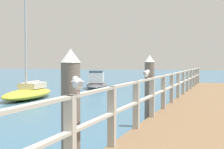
# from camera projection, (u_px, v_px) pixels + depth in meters

# --- Properties ---
(pier_deck) EXTENTS (2.84, 23.89, 0.53)m
(pier_deck) POSITION_uv_depth(u_px,v_px,m) (213.00, 112.00, 11.36)
(pier_deck) COLOR brown
(pier_deck) RESTS_ON ground_plane
(pier_railing) EXTENTS (0.12, 22.41, 0.99)m
(pier_railing) POSITION_uv_depth(u_px,v_px,m) (172.00, 85.00, 11.75)
(pier_railing) COLOR #B2ADA3
(pier_railing) RESTS_ON pier_deck
(dock_piling_near) EXTENTS (0.29, 0.29, 2.10)m
(dock_piling_near) POSITION_uv_depth(u_px,v_px,m) (71.00, 120.00, 5.11)
(dock_piling_near) COLOR #6B6056
(dock_piling_near) RESTS_ON ground_plane
(dock_piling_far) EXTENTS (0.29, 0.29, 2.10)m
(dock_piling_far) POSITION_uv_depth(u_px,v_px,m) (149.00, 91.00, 10.22)
(dock_piling_far) COLOR #6B6056
(dock_piling_far) RESTS_ON ground_plane
(seagull_foreground) EXTENTS (0.30, 0.42, 0.21)m
(seagull_foreground) POSITION_uv_depth(u_px,v_px,m) (77.00, 83.00, 4.40)
(seagull_foreground) COLOR white
(seagull_foreground) RESTS_ON pier_railing
(seagull_background) EXTENTS (0.18, 0.48, 0.21)m
(seagull_background) POSITION_uv_depth(u_px,v_px,m) (146.00, 73.00, 8.11)
(seagull_background) COLOR white
(seagull_background) RESTS_ON pier_railing
(boat_0) EXTENTS (2.24, 4.88, 5.10)m
(boat_0) POSITION_uv_depth(u_px,v_px,m) (29.00, 93.00, 17.99)
(boat_0) COLOR gold
(boat_0) RESTS_ON ground_plane
(boat_4) EXTENTS (2.80, 4.94, 1.28)m
(boat_4) POSITION_uv_depth(u_px,v_px,m) (97.00, 82.00, 25.03)
(boat_4) COLOR #4C4C51
(boat_4) RESTS_ON ground_plane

